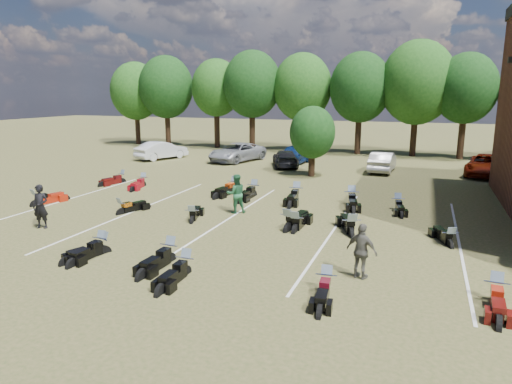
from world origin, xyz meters
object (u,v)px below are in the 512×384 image
at_px(car_0, 156,151).
at_px(person_green, 236,194).
at_px(motorcycle_3, 104,253).
at_px(motorcycle_14, 122,183).
at_px(person_black, 41,207).
at_px(person_grey, 362,251).
at_px(motorcycle_7, 36,206).
at_px(car_4, 294,155).

relative_size(car_0, person_green, 2.01).
bearing_deg(motorcycle_3, car_0, 137.17).
bearing_deg(motorcycle_14, person_black, -55.92).
distance_m(person_grey, motorcycle_3, 9.35).
height_order(car_0, motorcycle_3, car_0).
relative_size(person_grey, motorcycle_3, 0.89).
height_order(motorcycle_3, motorcycle_14, motorcycle_14).
bearing_deg(car_0, motorcycle_7, -81.94).
bearing_deg(motorcycle_14, person_grey, -15.22).
bearing_deg(person_grey, motorcycle_14, -10.43).
relative_size(person_black, motorcycle_3, 0.95).
distance_m(person_green, motorcycle_7, 10.74).
xyz_separation_m(person_black, motorcycle_3, (4.64, -1.72, -0.97)).
height_order(car_0, person_green, person_green).
relative_size(car_4, motorcycle_3, 2.27).
relative_size(car_4, motorcycle_7, 2.05).
height_order(person_black, motorcycle_3, person_black).
bearing_deg(motorcycle_7, person_black, 154.85).
bearing_deg(person_grey, motorcycle_7, 9.34).
relative_size(person_black, motorcycle_7, 0.86).
bearing_deg(motorcycle_3, motorcycle_7, 168.80).
relative_size(person_black, motorcycle_14, 0.91).
bearing_deg(car_4, motorcycle_7, -110.33).
relative_size(person_black, person_grey, 1.07).
height_order(person_grey, motorcycle_3, person_grey).
height_order(person_green, person_grey, person_green).
relative_size(person_green, motorcycle_7, 0.86).
distance_m(motorcycle_3, motorcycle_14, 13.89).
xyz_separation_m(person_green, person_grey, (6.90, -6.10, -0.06)).
bearing_deg(person_black, motorcycle_14, 96.39).
relative_size(car_4, person_black, 2.38).
relative_size(person_green, motorcycle_3, 0.95).
bearing_deg(car_4, motorcycle_3, -86.76).
relative_size(car_4, person_green, 2.39).
distance_m(car_0, person_green, 20.91).
relative_size(motorcycle_7, motorcycle_14, 1.06).
relative_size(motorcycle_3, motorcycle_14, 0.96).
xyz_separation_m(car_4, motorcycle_3, (-0.74, -23.28, -0.79)).
bearing_deg(motorcycle_7, person_grey, -176.20).
bearing_deg(motorcycle_3, person_green, 90.71).
bearing_deg(person_green, car_4, -117.22).
distance_m(motorcycle_3, motorcycle_7, 9.35).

